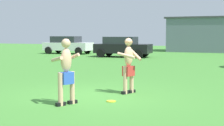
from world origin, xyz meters
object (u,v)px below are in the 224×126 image
Objects in this scene: car_black_mid_lot at (122,46)px; player_with_cap at (129,63)px; frisbee at (111,101)px; player_in_blue at (66,70)px; car_white_near_post at (67,45)px.

player_with_cap is at bearing -67.88° from car_black_mid_lot.
frisbee is (0.01, -1.38, -0.92)m from player_with_cap.
player_in_blue is 0.39× the size of car_white_near_post.
player_with_cap is at bearing 90.44° from frisbee.
car_black_mid_lot is (6.17, -2.12, 0.00)m from car_white_near_post.
frisbee is at bearing -89.56° from player_with_cap.
car_white_near_post is at bearing 161.01° from car_black_mid_lot.
frisbee is 22.01m from car_white_near_post.
car_white_near_post is at bearing 125.76° from player_with_cap.
player_in_blue is 6.55× the size of frisbee.
player_in_blue is 1.51m from frisbee.
player_with_cap is 1.66m from frisbee.
car_white_near_post is at bearing 123.69° from frisbee.
player_in_blue is at bearing -138.17° from frisbee.
player_with_cap is 1.00× the size of player_in_blue.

